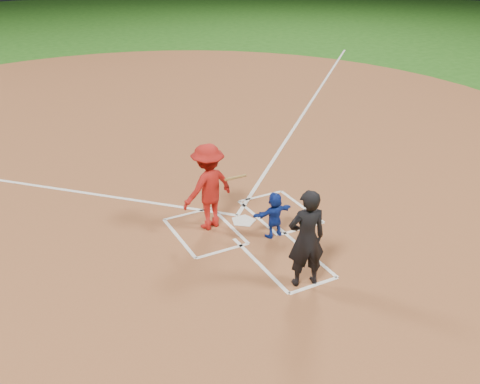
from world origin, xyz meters
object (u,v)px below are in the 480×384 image
home_plate (243,221)px  batter_at_plate (208,187)px  umpire (306,239)px  catcher (274,215)px

home_plate → batter_at_plate: size_ratio=0.31×
home_plate → batter_at_plate: (-0.79, 0.16, 0.97)m
umpire → batter_at_plate: (-0.67, 2.80, 0.00)m
catcher → umpire: 1.86m
home_plate → umpire: bearing=87.4°
catcher → batter_at_plate: batter_at_plate is taller
catcher → umpire: umpire is taller
umpire → batter_at_plate: batter_at_plate is taller
umpire → batter_at_plate: 2.88m
umpire → home_plate: bearing=-79.9°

